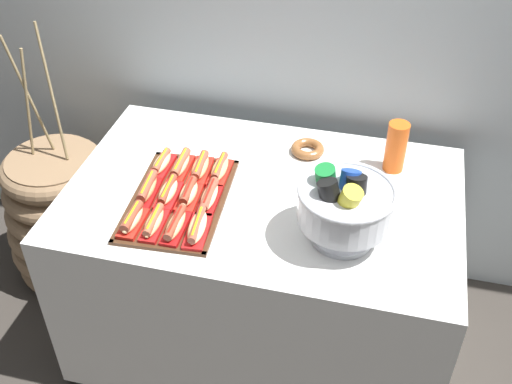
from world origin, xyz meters
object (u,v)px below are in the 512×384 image
(hot_dog_7, at_px, (209,197))
(cup_stack, at_px, (396,147))
(donut, at_px, (308,149))
(serving_tray, at_px, (179,200))
(hot_dog_4, at_px, (148,189))
(hot_dog_8, at_px, (162,164))
(punch_bowl, at_px, (345,204))
(hot_dog_9, at_px, (181,165))
(buffet_table, at_px, (262,266))
(floor_vase, at_px, (65,217))
(hot_dog_1, at_px, (154,223))
(hot_dog_0, at_px, (132,220))
(hot_dog_11, at_px, (220,169))
(hot_dog_6, at_px, (189,194))
(hot_dog_3, at_px, (197,228))
(hot_dog_5, at_px, (168,192))
(hot_dog_10, at_px, (200,168))
(hot_dog_2, at_px, (175,225))

(hot_dog_7, distance_m, cup_stack, 0.72)
(donut, bearing_deg, serving_tray, -133.82)
(hot_dog_4, relative_size, hot_dog_8, 1.12)
(hot_dog_8, bearing_deg, punch_bowl, -16.79)
(hot_dog_8, xyz_separation_m, hot_dog_9, (0.07, 0.00, 0.00))
(donut, bearing_deg, hot_dog_7, -124.84)
(buffet_table, relative_size, hot_dog_9, 8.20)
(serving_tray, height_order, hot_dog_7, hot_dog_7)
(punch_bowl, bearing_deg, hot_dog_8, 163.21)
(floor_vase, bearing_deg, hot_dog_1, -35.04)
(hot_dog_0, bearing_deg, hot_dog_11, 59.23)
(serving_tray, xyz_separation_m, hot_dog_6, (0.04, 0.00, 0.03))
(hot_dog_8, height_order, hot_dog_11, hot_dog_11)
(floor_vase, distance_m, hot_dog_3, 1.09)
(hot_dog_5, bearing_deg, hot_dog_3, -44.21)
(hot_dog_9, xyz_separation_m, hot_dog_10, (0.07, 0.00, -0.00))
(hot_dog_9, bearing_deg, buffet_table, -6.88)
(hot_dog_1, xyz_separation_m, hot_dog_9, (-0.02, 0.33, 0.00))
(serving_tray, xyz_separation_m, hot_dog_5, (-0.04, -0.00, 0.03))
(floor_vase, height_order, hot_dog_5, floor_vase)
(floor_vase, height_order, hot_dog_7, floor_vase)
(buffet_table, xyz_separation_m, donut, (0.11, 0.29, 0.40))
(donut, bearing_deg, hot_dog_11, -140.74)
(floor_vase, distance_m, hot_dog_11, 0.97)
(hot_dog_7, distance_m, hot_dog_10, 0.18)
(buffet_table, relative_size, hot_dog_10, 8.06)
(hot_dog_0, xyz_separation_m, hot_dog_8, (-0.02, 0.33, -0.00))
(floor_vase, xyz_separation_m, hot_dog_2, (0.76, -0.47, 0.52))
(hot_dog_0, relative_size, cup_stack, 0.80)
(hot_dog_2, bearing_deg, punch_bowl, 11.04)
(buffet_table, relative_size, hot_dog_0, 9.01)
(hot_dog_2, bearing_deg, hot_dog_4, 135.79)
(hot_dog_11, relative_size, cup_stack, 0.86)
(hot_dog_8, bearing_deg, floor_vase, 165.32)
(cup_stack, distance_m, donut, 0.35)
(hot_dog_3, distance_m, donut, 0.63)
(serving_tray, height_order, hot_dog_6, hot_dog_6)
(hot_dog_1, height_order, hot_dog_4, hot_dog_4)
(hot_dog_0, bearing_deg, hot_dog_4, 93.51)
(buffet_table, distance_m, punch_bowl, 0.64)
(hot_dog_8, xyz_separation_m, cup_stack, (0.85, 0.22, 0.07))
(hot_dog_5, distance_m, cup_stack, 0.86)
(hot_dog_1, distance_m, hot_dog_8, 0.34)
(hot_dog_1, distance_m, donut, 0.71)
(floor_vase, height_order, hot_dog_6, floor_vase)
(hot_dog_1, height_order, hot_dog_7, hot_dog_7)
(hot_dog_0, height_order, hot_dog_6, hot_dog_6)
(hot_dog_3, relative_size, hot_dog_7, 1.05)
(hot_dog_2, distance_m, hot_dog_6, 0.17)
(buffet_table, xyz_separation_m, hot_dog_4, (-0.39, -0.13, 0.42))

